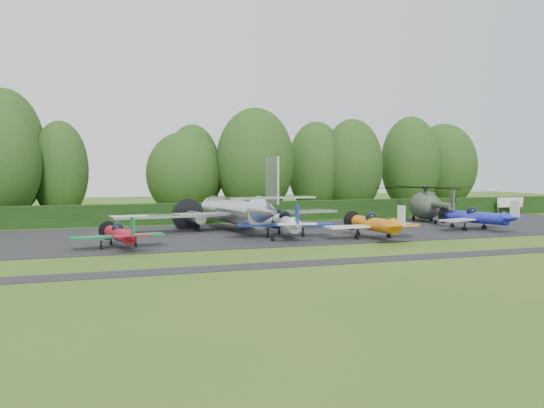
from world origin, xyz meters
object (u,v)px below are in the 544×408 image
object	(u,v)px
transport_plane	(235,211)
light_plane_red	(120,234)
light_plane_orange	(375,224)
light_plane_blue	(478,217)
sign_board	(510,203)
light_plane_white	(286,223)
helicopter	(425,203)

from	to	relation	value
transport_plane	light_plane_red	world-z (taller)	transport_plane
transport_plane	light_plane_red	size ratio (longest dim) A/B	3.08
transport_plane	light_plane_orange	world-z (taller)	transport_plane
light_plane_blue	sign_board	distance (m)	20.53
light_plane_red	light_plane_white	size ratio (longest dim) A/B	0.84
light_plane_blue	sign_board	bearing A→B (deg)	56.32
transport_plane	light_plane_white	bearing A→B (deg)	-61.37
helicopter	sign_board	xyz separation A→B (m)	(14.77, 4.81, -0.55)
light_plane_white	light_plane_blue	xyz separation A→B (m)	(17.66, -0.20, -0.04)
transport_plane	helicopter	bearing A→B (deg)	13.33
transport_plane	sign_board	bearing A→B (deg)	17.62
helicopter	light_plane_blue	bearing A→B (deg)	-108.64
light_plane_white	light_plane_orange	xyz separation A→B (m)	(5.95, -3.17, -0.02)
light_plane_orange	transport_plane	bearing A→B (deg)	133.61
light_plane_white	light_plane_orange	bearing A→B (deg)	-37.17
light_plane_white	light_plane_blue	bearing A→B (deg)	-9.79
transport_plane	light_plane_blue	bearing A→B (deg)	-10.91
light_plane_red	helicopter	world-z (taller)	helicopter
transport_plane	sign_board	size ratio (longest dim) A/B	5.63
light_plane_red	light_plane_blue	bearing A→B (deg)	13.01
light_plane_white	sign_board	xyz separation A→B (m)	(33.06, 13.38, 0.17)
light_plane_blue	sign_board	world-z (taller)	light_plane_blue
transport_plane	light_plane_orange	bearing A→B (deg)	-41.12
light_plane_orange	sign_board	size ratio (longest dim) A/B	2.16
light_plane_red	light_plane_blue	size ratio (longest dim) A/B	0.86
light_plane_white	light_plane_blue	size ratio (longest dim) A/B	1.03
transport_plane	helicopter	distance (m)	20.93
light_plane_blue	transport_plane	bearing A→B (deg)	178.64
light_plane_orange	light_plane_blue	world-z (taller)	light_plane_orange
light_plane_orange	helicopter	bearing A→B (deg)	43.66
light_plane_white	helicopter	size ratio (longest dim) A/B	0.61
light_plane_orange	helicopter	distance (m)	17.05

